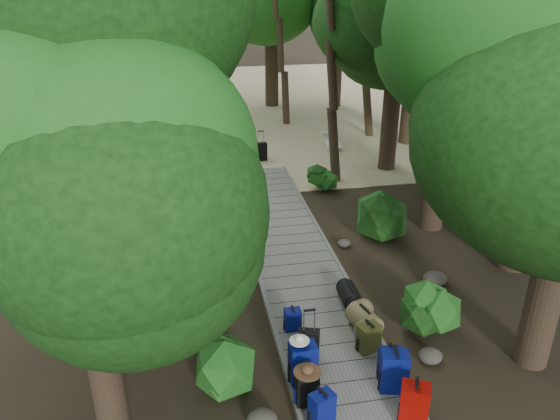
{
  "coord_description": "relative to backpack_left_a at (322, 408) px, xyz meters",
  "views": [
    {
      "loc": [
        -2.45,
        -10.33,
        6.63
      ],
      "look_at": [
        -0.18,
        1.67,
        1.0
      ],
      "focal_mm": 35.0,
      "sensor_mm": 36.0,
      "label": 1
    }
  ],
  "objects": [
    {
      "name": "tree_back_b",
      "position": [
        2.81,
        20.44,
        4.15
      ],
      "size": [
        5.17,
        5.17,
        9.22
      ],
      "primitive_type": null,
      "color": "black",
      "rests_on": "ground"
    },
    {
      "name": "tree_left_a",
      "position": [
        -3.03,
        0.11,
        2.71
      ],
      "size": [
        3.8,
        3.8,
        6.34
      ],
      "primitive_type": null,
      "color": "black",
      "rests_on": "ground"
    },
    {
      "name": "backpack_right_b",
      "position": [
        1.36,
        0.54,
        0.06
      ],
      "size": [
        0.51,
        0.41,
        0.8
      ],
      "primitive_type": null,
      "rotation": [
        0.0,
        0.0,
        -0.25
      ],
      "color": "navy",
      "rests_on": "boardwalk"
    },
    {
      "name": "tree_left_c",
      "position": [
        -2.91,
        7.31,
        3.05
      ],
      "size": [
        4.04,
        4.04,
        7.02
      ],
      "primitive_type": null,
      "color": "black",
      "rests_on": "ground"
    },
    {
      "name": "kayak",
      "position": [
        -2.93,
        14.79,
        -0.29
      ],
      "size": [
        1.61,
        2.93,
        0.29
      ],
      "primitive_type": "ellipsoid",
      "rotation": [
        0.0,
        0.0,
        0.36
      ],
      "color": "#B01A0F",
      "rests_on": "sand_beach"
    },
    {
      "name": "shrub_right_b",
      "position": [
        3.18,
        6.06,
        0.21
      ],
      "size": [
        1.48,
        1.48,
        1.34
      ],
      "primitive_type": null,
      "color": "#205419",
      "rests_on": "ground"
    },
    {
      "name": "shrub_left_c",
      "position": [
        -2.09,
        8.53,
        0.11
      ],
      "size": [
        1.25,
        1.25,
        1.13
      ],
      "primitive_type": null,
      "color": "#205419",
      "rests_on": "ground"
    },
    {
      "name": "palm_right_b",
      "position": [
        5.86,
        14.94,
        3.8
      ],
      "size": [
        4.4,
        4.4,
        8.51
      ],
      "primitive_type": null,
      "color": "#194513",
      "rests_on": "ground"
    },
    {
      "name": "ground",
      "position": [
        0.67,
        4.33,
        -0.46
      ],
      "size": [
        120.0,
        120.0,
        0.0
      ],
      "primitive_type": "plane",
      "color": "#2D2216",
      "rests_on": "ground"
    },
    {
      "name": "rock_left_d",
      "position": [
        -1.26,
        7.1,
        -0.37
      ],
      "size": [
        0.33,
        0.3,
        0.18
      ],
      "primitive_type": null,
      "color": "#4C473F",
      "rests_on": "ground"
    },
    {
      "name": "backpack_left_d",
      "position": [
        0.06,
        2.43,
        -0.1
      ],
      "size": [
        0.32,
        0.23,
        0.48
      ],
      "primitive_type": null,
      "rotation": [
        0.0,
        0.0,
        0.01
      ],
      "color": "navy",
      "rests_on": "boardwalk"
    },
    {
      "name": "backpack_left_c",
      "position": [
        -0.07,
        1.0,
        0.08
      ],
      "size": [
        0.46,
        0.34,
        0.83
      ],
      "primitive_type": null,
      "rotation": [
        0.0,
        0.0,
        0.04
      ],
      "color": "navy",
      "rests_on": "boardwalk"
    },
    {
      "name": "duffel_right_black",
      "position": [
        1.4,
        3.06,
        -0.14
      ],
      "size": [
        0.41,
        0.64,
        0.4
      ],
      "primitive_type": null,
      "rotation": [
        0.0,
        0.0,
        -0.02
      ],
      "color": "black",
      "rests_on": "boardwalk"
    },
    {
      "name": "tree_back_d",
      "position": [
        -4.66,
        18.18,
        3.19
      ],
      "size": [
        4.38,
        4.38,
        7.3
      ],
      "primitive_type": null,
      "color": "black",
      "rests_on": "ground"
    },
    {
      "name": "boardwalk",
      "position": [
        0.67,
        5.33,
        -0.4
      ],
      "size": [
        2.0,
        12.0,
        0.12
      ],
      "primitive_type": "cube",
      "color": "slate",
      "rests_on": "ground"
    },
    {
      "name": "suitcase_on_boardwalk",
      "position": [
        0.17,
        1.55,
        -0.04
      ],
      "size": [
        0.42,
        0.31,
        0.59
      ],
      "primitive_type": null,
      "rotation": [
        0.0,
        0.0,
        -0.3
      ],
      "color": "black",
      "rests_on": "boardwalk"
    },
    {
      "name": "shrub_right_a",
      "position": [
        2.74,
        2.04,
        0.04
      ],
      "size": [
        1.1,
        1.1,
        0.99
      ],
      "primitive_type": null,
      "color": "#205419",
      "rests_on": "ground"
    },
    {
      "name": "tree_left_b",
      "position": [
        -3.69,
        3.39,
        4.35
      ],
      "size": [
        5.34,
        5.34,
        9.62
      ],
      "primitive_type": null,
      "color": "black",
      "rests_on": "ground"
    },
    {
      "name": "hat_white",
      "position": [
        -0.13,
        1.02,
        0.55
      ],
      "size": [
        0.34,
        0.34,
        0.11
      ],
      "primitive_type": null,
      "color": "silver",
      "rests_on": "backpack_left_c"
    },
    {
      "name": "palm_right_a",
      "position": [
        3.26,
        10.32,
        3.09
      ],
      "size": [
        4.17,
        4.17,
        7.11
      ],
      "primitive_type": null,
      "color": "#194513",
      "rests_on": "ground"
    },
    {
      "name": "sand_beach",
      "position": [
        0.67,
        20.33,
        -0.45
      ],
      "size": [
        40.0,
        22.0,
        0.02
      ],
      "primitive_type": "cube",
      "color": "#C6B186",
      "rests_on": "ground"
    },
    {
      "name": "duffel_right_khaki",
      "position": [
        1.41,
        2.16,
        -0.11
      ],
      "size": [
        0.61,
        0.77,
        0.45
      ],
      "primitive_type": null,
      "rotation": [
        0.0,
        0.0,
        0.25
      ],
      "color": "brown",
      "rests_on": "boardwalk"
    },
    {
      "name": "backpack_right_a",
      "position": [
        1.41,
        -0.18,
        0.04
      ],
      "size": [
        0.52,
        0.46,
        0.77
      ],
      "primitive_type": null,
      "rotation": [
        0.0,
        0.0,
        -0.44
      ],
      "color": "#850103",
      "rests_on": "boardwalk"
    },
    {
      "name": "hat_brown",
      "position": [
        -0.12,
        0.45,
        0.39
      ],
      "size": [
        0.44,
        0.44,
        0.13
      ],
      "primitive_type": null,
      "color": "#51351E",
      "rests_on": "backpack_left_b"
    },
    {
      "name": "rock_right_a",
      "position": [
        2.34,
        1.18,
        -0.34
      ],
      "size": [
        0.44,
        0.4,
        0.24
      ],
      "primitive_type": null,
      "color": "#4C473F",
      "rests_on": "ground"
    },
    {
      "name": "palm_left_a",
      "position": [
        -3.52,
        10.86,
        2.66
      ],
      "size": [
        3.92,
        3.92,
        6.24
      ],
      "primitive_type": null,
      "color": "#194513",
      "rests_on": "ground"
    },
    {
      "name": "backpack_right_d",
      "position": [
        1.29,
        1.57,
        -0.04
      ],
      "size": [
        0.46,
        0.38,
        0.59
      ],
      "primitive_type": null,
      "rotation": [
        0.0,
        0.0,
        0.31
      ],
      "color": "#343814",
      "rests_on": "boardwalk"
    },
    {
      "name": "tree_back_a",
      "position": [
        -0.93,
        19.19,
        4.22
      ],
      "size": [
        5.4,
        5.4,
        9.35
      ],
      "primitive_type": null,
      "color": "black",
      "rests_on": "ground"
    },
    {
      "name": "tree_right_c",
      "position": [
        4.72,
        6.33,
        4.04
      ],
      "size": [
        5.19,
        5.19,
        8.99
      ],
      "primitive_type": null,
      "color": "black",
      "rests_on": "ground"
    },
    {
      "name": "backpack_right_c",
      "position": [
        1.4,
        0.79,
        -0.01
      ],
      "size": [
        0.41,
        0.31,
        0.66
      ],
      "primitive_type": null,
      "rotation": [
        0.0,
        0.0,
        -0.1
      ],
      "color": "navy",
      "rests_on": "boardwalk"
    },
    {
      "name": "backpack_left_a",
      "position": [
        0.0,
        0.0,
        0.0
      ],
      "size": [
        0.43,
        0.37,
        0.68
      ],
      "primitive_type": null,
      "rotation": [
        0.0,
        0.0,
        0.4
      ],
      "color": "navy",
      "rests_on": "boardwalk"
    },
    {
      "name": "backpack_left_b",
      "position": [
        -0.12,
        0.49,
        -0.01
      ],
      "size": [
        0.37,
        0.27,
        0.66
      ],
      "primitive_type": null,
      "rotation": [
        0.0,
        0.0,
        0.03
      ],
      "color": "black",
      "rests_on": "boardwalk"
    },
    {
      "name": "rock_left_b",
      "position": [
        -1.84,
        2.4,
        -0.36
      ],
      "size": [
        0.37,
        0.34,
        0.2
      ],
      "primitive_type": null,
      "color": "#4C473F",
      "rests_on": "ground"
    },
    {
      "name": "sun_lounger",
      "position": [
        3.95,
        13.32,
        -0.17
      ],
      "size": [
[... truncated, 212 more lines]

